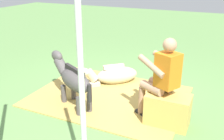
# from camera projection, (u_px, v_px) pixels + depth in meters

# --- Properties ---
(ground_plane) EXTENTS (24.00, 24.00, 0.00)m
(ground_plane) POSITION_uv_depth(u_px,v_px,m) (112.00, 99.00, 4.81)
(ground_plane) COLOR #608C4C
(hay_patch) EXTENTS (2.80, 2.12, 0.02)m
(hay_patch) POSITION_uv_depth(u_px,v_px,m) (109.00, 96.00, 4.89)
(hay_patch) COLOR tan
(hay_patch) RESTS_ON ground
(hay_bale) EXTENTS (0.67, 0.40, 0.50)m
(hay_bale) POSITION_uv_depth(u_px,v_px,m) (168.00, 110.00, 3.94)
(hay_bale) COLOR tan
(hay_bale) RESTS_ON ground
(person_seated) EXTENTS (0.72, 0.59, 1.38)m
(person_seated) POSITION_uv_depth(u_px,v_px,m) (161.00, 76.00, 3.86)
(person_seated) COLOR tan
(person_seated) RESTS_ON ground
(pony_standing) EXTENTS (1.22, 0.82, 0.88)m
(pony_standing) POSITION_uv_depth(u_px,v_px,m) (73.00, 79.00, 4.40)
(pony_standing) COLOR #4C4747
(pony_standing) RESTS_ON ground
(pony_lying) EXTENTS (1.18, 1.09, 0.42)m
(pony_lying) POSITION_uv_depth(u_px,v_px,m) (113.00, 75.00, 5.41)
(pony_lying) COLOR beige
(pony_lying) RESTS_ON ground
(tent_pole_left) EXTENTS (0.06, 0.06, 2.23)m
(tent_pole_left) POSITION_uv_depth(u_px,v_px,m) (82.00, 95.00, 2.50)
(tent_pole_left) COLOR silver
(tent_pole_left) RESTS_ON ground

